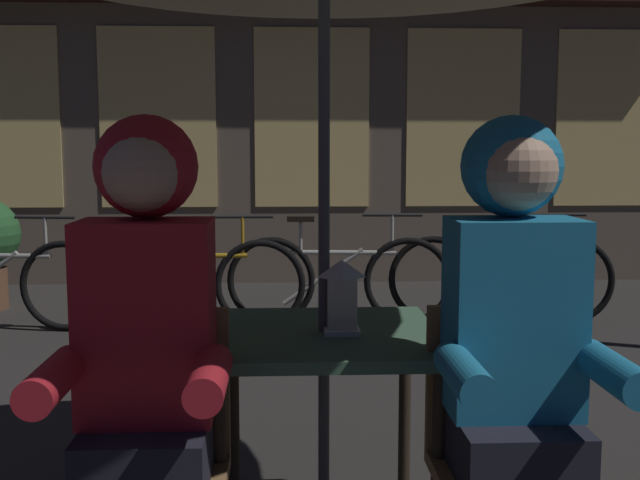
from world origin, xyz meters
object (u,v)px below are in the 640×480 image
Objects in this scene: person_right_hooded at (515,327)px; chair_left at (153,456)px; person_left_hooded at (145,331)px; bicycle_second at (189,283)px; lantern at (342,295)px; bicycle_third at (339,279)px; cafe_table at (324,362)px; chair_right at (505,450)px; bicycle_fourth at (500,278)px.

chair_left is at bearing 176.61° from person_right_hooded.
person_right_hooded is at bearing 0.00° from person_left_hooded.
person_right_hooded is 3.83m from bicycle_second.
lantern is 3.34m from bicycle_third.
lantern is 0.66m from person_left_hooded.
chair_right is (0.48, -0.37, -0.15)m from cafe_table.
cafe_table is 0.85× the size of chair_left.
cafe_table is at bearing 142.45° from chair_right.
cafe_table is 3.26m from bicycle_second.
bicycle_second and bicycle_third have the same top height.
cafe_table is 0.44× the size of bicycle_fourth.
bicycle_third is (0.76, 3.69, -0.50)m from person_left_hooded.
person_right_hooded reaches higher than bicycle_fourth.
person_right_hooded is (0.48, -0.43, 0.21)m from cafe_table.
chair_left is 3.71m from bicycle_third.
bicycle_third is (0.76, 3.63, -0.14)m from chair_left.
lantern reaches higher than chair_left.
chair_right is 0.52× the size of bicycle_fourth.
lantern is 3.33m from bicycle_second.
bicycle_fourth is (1.01, 3.61, -0.14)m from chair_right.
bicycle_fourth is at bearing 66.24° from lantern.
chair_right reaches higher than cafe_table.
bicycle_third is 1.00× the size of bicycle_fourth.
bicycle_fourth reaches higher than cafe_table.
chair_left and chair_right have the same top height.
chair_right is at bearing 90.00° from person_right_hooded.
lantern is at bearing -29.07° from cafe_table.
bicycle_third is at bearing 93.11° from chair_right.
bicycle_fourth is at bearing 61.35° from chair_left.
chair_right is (0.96, 0.00, 0.00)m from chair_left.
person_left_hooded is 3.80m from bicycle_third.
bicycle_third is at bearing 179.24° from bicycle_fourth.
lantern is at bearing -74.72° from bicycle_second.
chair_right is at bearing -69.78° from bicycle_second.
chair_left is at bearing -118.65° from bicycle_fourth.
chair_right is at bearing -105.68° from bicycle_fourth.
person_left_hooded is at bearing -138.43° from cafe_table.
bicycle_fourth is (1.97, 3.67, -0.50)m from person_left_hooded.
lantern is 3.61m from bicycle_fourth.
person_right_hooded is at bearing -41.57° from cafe_table.
bicycle_third reaches higher than cafe_table.
person_right_hooded is at bearing -86.94° from bicycle_third.
cafe_table is at bearing -94.96° from bicycle_third.
chair_right is at bearing -38.49° from lantern.
cafe_table is 0.62m from chair_left.
chair_right is 0.52× the size of bicycle_second.
bicycle_fourth is (1.49, 3.24, -0.29)m from cafe_table.
bicycle_second is 1.00× the size of bicycle_fourth.
chair_left is at bearing 180.00° from chair_right.
chair_left is (-0.48, -0.37, -0.15)m from cafe_table.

